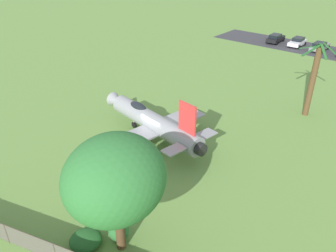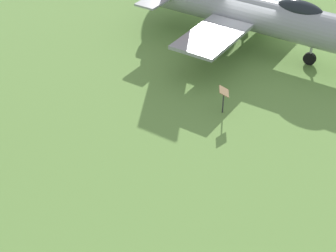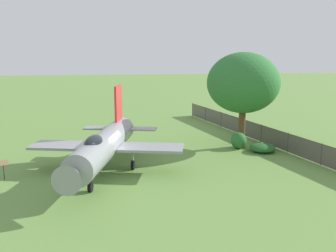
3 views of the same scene
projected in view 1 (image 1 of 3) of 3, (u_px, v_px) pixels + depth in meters
The scene contains 12 objects.
ground_plane at pixel (155, 141), 30.24m from camera, with size 200.00×200.00×0.00m, color #668E42.
parking_strip at pixel (309, 49), 55.72m from camera, with size 33.01×8.00×0.00m, color #38383D.
display_jet at pixel (152, 121), 29.55m from camera, with size 12.53×9.88×5.16m.
shade_tree at pixel (115, 179), 17.31m from camera, with size 5.27×5.73×7.48m.
palm_tree at pixel (313, 80), 32.93m from camera, with size 4.04×4.29×7.60m.
perimeter_fence at pixel (55, 252), 18.47m from camera, with size 34.99×7.39×1.50m.
shrub_near_fence at pixel (86, 240), 19.84m from camera, with size 1.94×1.94×0.63m.
shrub_by_tree at pixel (119, 231), 20.05m from camera, with size 1.28×1.25×1.27m.
info_plaque at pixel (188, 108), 34.22m from camera, with size 0.55×0.69×1.14m.
parked_car_gray at pixel (320, 46), 54.39m from camera, with size 2.47×4.82×1.37m.
parked_car_white at pixel (297, 42), 56.62m from camera, with size 2.29×4.24×1.45m.
parked_car_black at pixel (275, 38), 58.68m from camera, with size 2.24×4.47×1.47m.
Camera 1 is at (15.65, -20.45, 15.94)m, focal length 35.67 mm.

